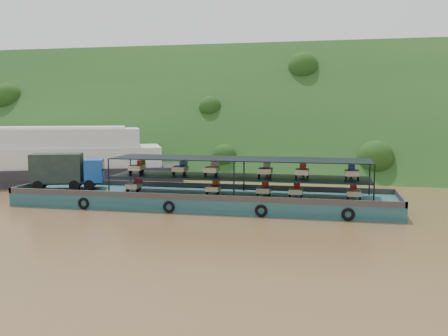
# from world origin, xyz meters

# --- Properties ---
(ground) EXTENTS (160.00, 160.00, 0.00)m
(ground) POSITION_xyz_m (0.00, 0.00, 0.00)
(ground) COLOR brown
(ground) RESTS_ON ground
(hillside) EXTENTS (140.00, 39.60, 39.60)m
(hillside) POSITION_xyz_m (0.00, 36.00, 0.00)
(hillside) COLOR #133312
(hillside) RESTS_ON ground
(cargo_barge) EXTENTS (35.00, 7.18, 4.67)m
(cargo_barge) POSITION_xyz_m (-4.53, -0.81, 1.16)
(cargo_barge) COLOR #143D48
(cargo_barge) RESTS_ON ground
(passenger_ferry) EXTENTS (34.74, 21.73, 6.93)m
(passenger_ferry) POSITION_xyz_m (-26.50, 9.75, 3.00)
(passenger_ferry) COLOR black
(passenger_ferry) RESTS_ON ground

